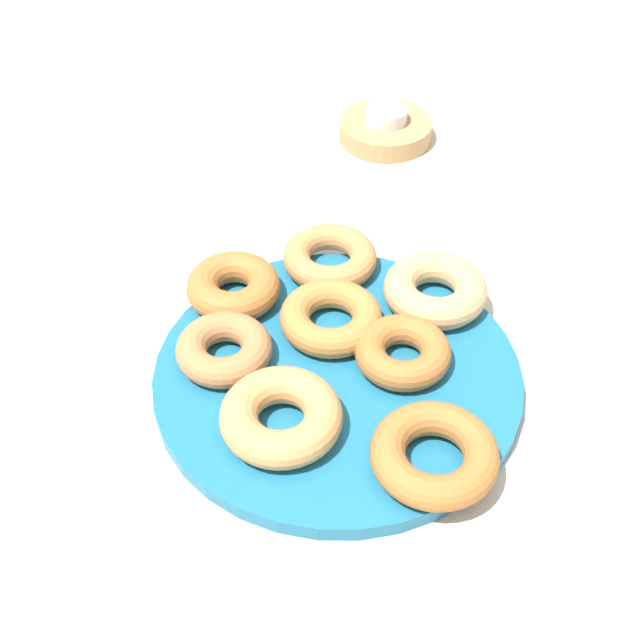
% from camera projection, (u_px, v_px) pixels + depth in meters
% --- Properties ---
extents(ground_plane, '(2.40, 2.40, 0.00)m').
position_uv_depth(ground_plane, '(337.00, 382.00, 0.69)').
color(ground_plane, beige).
extents(donut_plate, '(0.29, 0.29, 0.01)m').
position_uv_depth(donut_plate, '(337.00, 376.00, 0.69)').
color(donut_plate, '#1E6B93').
rests_on(donut_plate, ground_plane).
extents(donut_0, '(0.09, 0.09, 0.03)m').
position_uv_depth(donut_0, '(233.00, 287.00, 0.73)').
color(donut_0, '#AD6B33').
rests_on(donut_0, donut_plate).
extents(donut_1, '(0.10, 0.10, 0.02)m').
position_uv_depth(donut_1, '(224.00, 349.00, 0.68)').
color(donut_1, '#B27547').
rests_on(donut_1, donut_plate).
extents(donut_2, '(0.13, 0.13, 0.03)m').
position_uv_depth(donut_2, '(281.00, 416.00, 0.63)').
color(donut_2, tan).
rests_on(donut_2, donut_plate).
extents(donut_3, '(0.11, 0.11, 0.02)m').
position_uv_depth(donut_3, '(331.00, 318.00, 0.71)').
color(donut_3, '#BC7A3D').
rests_on(donut_3, donut_plate).
extents(donut_4, '(0.10, 0.10, 0.02)m').
position_uv_depth(donut_4, '(330.00, 258.00, 0.76)').
color(donut_4, '#C6844C').
rests_on(donut_4, donut_plate).
extents(donut_5, '(0.10, 0.10, 0.02)m').
position_uv_depth(donut_5, '(403.00, 352.00, 0.68)').
color(donut_5, '#AD6B33').
rests_on(donut_5, donut_plate).
extents(donut_6, '(0.12, 0.12, 0.03)m').
position_uv_depth(donut_6, '(435.00, 290.00, 0.73)').
color(donut_6, tan).
rests_on(donut_6, donut_plate).
extents(donut_7, '(0.13, 0.13, 0.03)m').
position_uv_depth(donut_7, '(434.00, 454.00, 0.61)').
color(donut_7, '#AD6B33').
rests_on(donut_7, donut_plate).
extents(candle_holder, '(0.10, 0.10, 0.02)m').
position_uv_depth(candle_holder, '(385.00, 130.00, 0.95)').
color(candle_holder, tan).
rests_on(candle_holder, ground_plane).
extents(tealight, '(0.05, 0.05, 0.01)m').
position_uv_depth(tealight, '(386.00, 115.00, 0.93)').
color(tealight, silver).
rests_on(tealight, candle_holder).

